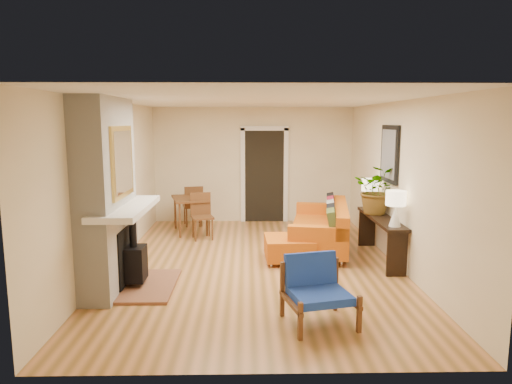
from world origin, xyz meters
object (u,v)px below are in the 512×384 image
at_px(sofa, 324,227).
at_px(houseplant, 378,190).
at_px(ottoman, 289,247).
at_px(lamp_far, 370,190).
at_px(lamp_near, 396,204).
at_px(dining_table, 194,204).
at_px(blue_chair, 316,286).
at_px(console_table, 381,226).

distance_m(sofa, houseplant, 1.19).
bearing_deg(ottoman, lamp_far, 27.91).
bearing_deg(lamp_near, dining_table, 141.15).
bearing_deg(blue_chair, lamp_near, 49.14).
height_order(blue_chair, console_table, blue_chair).
bearing_deg(blue_chair, ottoman, 92.42).
distance_m(console_table, lamp_near, 0.84).
height_order(sofa, lamp_far, lamp_far).
bearing_deg(ottoman, houseplant, 10.96).
relative_size(dining_table, lamp_near, 3.15).
distance_m(blue_chair, dining_table, 4.73).
relative_size(sofa, lamp_far, 4.42).
relative_size(blue_chair, houseplant, 1.04).
distance_m(ottoman, blue_chair, 2.29).
height_order(console_table, lamp_near, lamp_near).
xyz_separation_m(lamp_near, houseplant, (-0.01, 0.93, 0.08)).
distance_m(console_table, lamp_far, 0.90).
height_order(ottoman, houseplant, houseplant).
xyz_separation_m(ottoman, console_table, (1.52, 0.05, 0.35)).
relative_size(console_table, houseplant, 2.22).
height_order(dining_table, lamp_far, lamp_far).
relative_size(ottoman, dining_table, 0.47).
distance_m(dining_table, lamp_far, 3.58).
distance_m(dining_table, houseplant, 3.79).
relative_size(sofa, console_table, 1.29).
xyz_separation_m(blue_chair, lamp_far, (1.43, 3.09, 0.65)).
relative_size(sofa, blue_chair, 2.74).
relative_size(ottoman, houseplant, 0.97).
xyz_separation_m(blue_chair, lamp_near, (1.43, 1.65, 0.65)).
xyz_separation_m(blue_chair, dining_table, (-1.90, 4.32, 0.17)).
bearing_deg(console_table, ottoman, -178.14).
xyz_separation_m(lamp_near, lamp_far, (0.00, 1.44, 0.00)).
xyz_separation_m(console_table, lamp_far, (0.00, 0.76, 0.49)).
distance_m(ottoman, dining_table, 2.75).
height_order(ottoman, blue_chair, blue_chair).
bearing_deg(dining_table, houseplant, -27.84).
bearing_deg(lamp_far, dining_table, 159.59).
bearing_deg(houseplant, dining_table, 152.16).
bearing_deg(ottoman, dining_table, 131.41).
relative_size(lamp_far, houseplant, 0.65).
bearing_deg(console_table, sofa, 140.01).
distance_m(blue_chair, lamp_far, 3.46).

